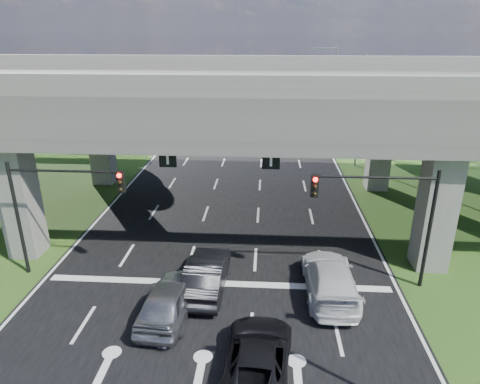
# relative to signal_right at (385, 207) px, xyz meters

# --- Properties ---
(ground) EXTENTS (160.00, 160.00, 0.00)m
(ground) POSITION_rel_signal_right_xyz_m (-7.82, -3.94, -4.19)
(ground) COLOR #244917
(ground) RESTS_ON ground
(road) EXTENTS (18.00, 120.00, 0.03)m
(road) POSITION_rel_signal_right_xyz_m (-7.82, 6.06, -4.17)
(road) COLOR black
(road) RESTS_ON ground
(overpass) EXTENTS (80.00, 15.00, 10.00)m
(overpass) POSITION_rel_signal_right_xyz_m (-7.82, 8.06, 3.73)
(overpass) COLOR #3D3B38
(overpass) RESTS_ON ground
(warehouse) EXTENTS (20.00, 10.00, 4.00)m
(warehouse) POSITION_rel_signal_right_xyz_m (-33.82, 31.06, -2.19)
(warehouse) COLOR #9E9E99
(warehouse) RESTS_ON ground
(signal_right) EXTENTS (5.76, 0.54, 6.00)m
(signal_right) POSITION_rel_signal_right_xyz_m (0.00, 0.00, 0.00)
(signal_right) COLOR black
(signal_right) RESTS_ON ground
(signal_left) EXTENTS (5.76, 0.54, 6.00)m
(signal_left) POSITION_rel_signal_right_xyz_m (-15.65, 0.00, 0.00)
(signal_left) COLOR black
(signal_left) RESTS_ON ground
(streetlight_far) EXTENTS (3.38, 0.25, 10.00)m
(streetlight_far) POSITION_rel_signal_right_xyz_m (2.27, 20.06, 1.66)
(streetlight_far) COLOR gray
(streetlight_far) RESTS_ON ground
(streetlight_beyond) EXTENTS (3.38, 0.25, 10.00)m
(streetlight_beyond) POSITION_rel_signal_right_xyz_m (2.27, 36.06, 1.66)
(streetlight_beyond) COLOR gray
(streetlight_beyond) RESTS_ON ground
(tree_left_near) EXTENTS (4.50, 4.50, 7.80)m
(tree_left_near) POSITION_rel_signal_right_xyz_m (-21.78, 22.06, 0.63)
(tree_left_near) COLOR black
(tree_left_near) RESTS_ON ground
(tree_left_mid) EXTENTS (3.91, 3.90, 6.76)m
(tree_left_mid) POSITION_rel_signal_right_xyz_m (-24.78, 30.06, -0.01)
(tree_left_mid) COLOR black
(tree_left_mid) RESTS_ON ground
(tree_left_far) EXTENTS (4.80, 4.80, 8.32)m
(tree_left_far) POSITION_rel_signal_right_xyz_m (-20.78, 38.06, 0.95)
(tree_left_far) COLOR black
(tree_left_far) RESTS_ON ground
(tree_right_near) EXTENTS (4.20, 4.20, 7.28)m
(tree_right_near) POSITION_rel_signal_right_xyz_m (5.22, 24.06, 0.31)
(tree_right_near) COLOR black
(tree_right_near) RESTS_ON ground
(tree_right_mid) EXTENTS (3.91, 3.90, 6.76)m
(tree_right_mid) POSITION_rel_signal_right_xyz_m (8.22, 32.06, -0.01)
(tree_right_mid) COLOR black
(tree_right_mid) RESTS_ON ground
(tree_right_far) EXTENTS (4.50, 4.50, 7.80)m
(tree_right_far) POSITION_rel_signal_right_xyz_m (4.22, 40.06, 0.63)
(tree_right_far) COLOR black
(tree_right_far) RESTS_ON ground
(car_silver) EXTENTS (2.40, 5.07, 1.68)m
(car_silver) POSITION_rel_signal_right_xyz_m (-9.62, -3.05, -3.32)
(car_silver) COLOR #98999F
(car_silver) RESTS_ON road
(car_dark) EXTENTS (1.92, 5.15, 1.68)m
(car_dark) POSITION_rel_signal_right_xyz_m (-8.30, -0.94, -3.32)
(car_dark) COLOR black
(car_dark) RESTS_ON road
(car_white) EXTENTS (2.37, 5.72, 1.65)m
(car_white) POSITION_rel_signal_right_xyz_m (-2.42, -0.94, -3.33)
(car_white) COLOR silver
(car_white) RESTS_ON road
(car_trailing) EXTENTS (2.69, 5.29, 1.43)m
(car_trailing) POSITION_rel_signal_right_xyz_m (-5.69, -6.27, -3.44)
(car_trailing) COLOR black
(car_trailing) RESTS_ON road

